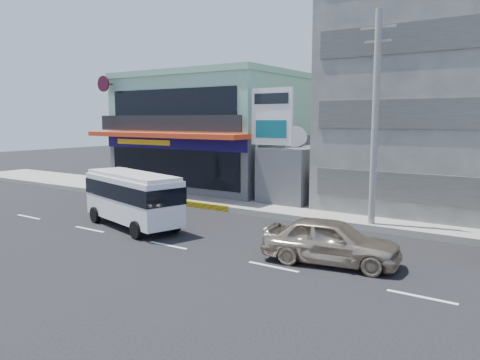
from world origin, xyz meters
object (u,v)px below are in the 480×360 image
billboard (272,123)px  utility_pole_near (375,119)px  shop_building (217,135)px  sedan (331,241)px  minibus (132,195)px  motorcycle_rider (128,195)px  satellite_dish (294,146)px

billboard → utility_pole_near: 6.75m
shop_building → sedan: bearing=-40.6°
minibus → sedan: 10.17m
billboard → motorcycle_rider: billboard is taller
shop_building → utility_pole_near: bearing=-25.1°
shop_building → billboard: bearing=-32.3°
sedan → shop_building: bearing=40.1°
satellite_dish → motorcycle_rider: size_ratio=0.62×
satellite_dish → billboard: (-0.50, -1.80, 1.35)m
shop_building → billboard: size_ratio=1.80×
shop_building → sedan: 19.37m
utility_pole_near → minibus: (-9.65, -5.90, -3.59)m
motorcycle_rider → sedan: bearing=-12.6°
billboard → sedan: bearing=-47.7°
billboard → motorcycle_rider: (-6.94, -4.59, -4.13)m
minibus → shop_building: bearing=109.3°
satellite_dish → utility_pole_near: utility_pole_near is taller
satellite_dish → shop_building: bearing=159.8°
utility_pole_near → billboard: bearing=164.5°
utility_pole_near → sedan: size_ratio=2.05×
utility_pole_near → sedan: 7.33m
billboard → sedan: 11.18m
satellite_dish → billboard: billboard is taller
billboard → shop_building: bearing=147.7°
shop_building → utility_pole_near: 15.50m
billboard → utility_pole_near: bearing=-15.5°
minibus → motorcycle_rider: (-3.79, 3.11, -0.76)m
billboard → motorcycle_rider: bearing=-146.5°
billboard → sedan: size_ratio=1.41×
minibus → sedan: (10.14, -0.00, -0.73)m
satellite_dish → motorcycle_rider: bearing=-139.3°
shop_building → minibus: shop_building is taller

